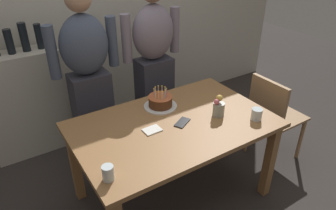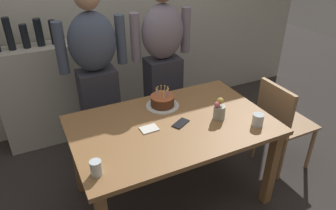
{
  "view_description": "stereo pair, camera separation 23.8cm",
  "coord_description": "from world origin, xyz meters",
  "px_view_note": "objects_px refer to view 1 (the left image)",
  "views": [
    {
      "loc": [
        -1.1,
        -1.64,
        2.03
      ],
      "look_at": [
        0.02,
        0.1,
        0.84
      ],
      "focal_mm": 33.33,
      "sensor_mm": 36.0,
      "label": 1
    },
    {
      "loc": [
        -0.89,
        -1.76,
        2.03
      ],
      "look_at": [
        0.02,
        0.1,
        0.84
      ],
      "focal_mm": 33.33,
      "sensor_mm": 36.0,
      "label": 2
    }
  ],
  "objects_px": {
    "water_glass_near": "(108,173)",
    "flower_vase": "(219,107)",
    "birthday_cake": "(160,102)",
    "dining_chair": "(272,113)",
    "napkin_stack": "(152,130)",
    "person_man_bearded": "(89,79)",
    "person_woman_cardigan": "(154,63)",
    "water_glass_far": "(257,114)",
    "cell_phone": "(182,122)"
  },
  "relations": [
    {
      "from": "dining_chair",
      "to": "flower_vase",
      "type": "bearing_deg",
      "value": 91.83
    },
    {
      "from": "water_glass_near",
      "to": "cell_phone",
      "type": "relative_size",
      "value": 0.68
    },
    {
      "from": "person_man_bearded",
      "to": "person_woman_cardigan",
      "type": "relative_size",
      "value": 1.0
    },
    {
      "from": "person_man_bearded",
      "to": "person_woman_cardigan",
      "type": "bearing_deg",
      "value": -180.0
    },
    {
      "from": "cell_phone",
      "to": "person_man_bearded",
      "type": "relative_size",
      "value": 0.09
    },
    {
      "from": "water_glass_near",
      "to": "napkin_stack",
      "type": "bearing_deg",
      "value": 32.27
    },
    {
      "from": "napkin_stack",
      "to": "person_woman_cardigan",
      "type": "distance_m",
      "value": 0.97
    },
    {
      "from": "water_glass_near",
      "to": "person_man_bearded",
      "type": "relative_size",
      "value": 0.06
    },
    {
      "from": "cell_phone",
      "to": "person_woman_cardigan",
      "type": "bearing_deg",
      "value": 44.52
    },
    {
      "from": "cell_phone",
      "to": "person_woman_cardigan",
      "type": "distance_m",
      "value": 0.9
    },
    {
      "from": "birthday_cake",
      "to": "flower_vase",
      "type": "height_order",
      "value": "flower_vase"
    },
    {
      "from": "birthday_cake",
      "to": "napkin_stack",
      "type": "xyz_separation_m",
      "value": [
        -0.23,
        -0.26,
        -0.04
      ]
    },
    {
      "from": "water_glass_near",
      "to": "person_man_bearded",
      "type": "height_order",
      "value": "person_man_bearded"
    },
    {
      "from": "cell_phone",
      "to": "dining_chair",
      "type": "distance_m",
      "value": 1.03
    },
    {
      "from": "dining_chair",
      "to": "napkin_stack",
      "type": "bearing_deg",
      "value": 86.77
    },
    {
      "from": "birthday_cake",
      "to": "napkin_stack",
      "type": "bearing_deg",
      "value": -130.95
    },
    {
      "from": "water_glass_near",
      "to": "dining_chair",
      "type": "distance_m",
      "value": 1.75
    },
    {
      "from": "napkin_stack",
      "to": "dining_chair",
      "type": "distance_m",
      "value": 1.27
    },
    {
      "from": "water_glass_far",
      "to": "water_glass_near",
      "type": "bearing_deg",
      "value": 180.0
    },
    {
      "from": "flower_vase",
      "to": "person_man_bearded",
      "type": "distance_m",
      "value": 1.15
    },
    {
      "from": "water_glass_near",
      "to": "napkin_stack",
      "type": "distance_m",
      "value": 0.56
    },
    {
      "from": "birthday_cake",
      "to": "cell_phone",
      "type": "height_order",
      "value": "birthday_cake"
    },
    {
      "from": "water_glass_far",
      "to": "person_man_bearded",
      "type": "xyz_separation_m",
      "value": [
        -0.91,
        1.12,
        0.09
      ]
    },
    {
      "from": "water_glass_near",
      "to": "person_woman_cardigan",
      "type": "bearing_deg",
      "value": 49.19
    },
    {
      "from": "flower_vase",
      "to": "water_glass_near",
      "type": "bearing_deg",
      "value": -168.63
    },
    {
      "from": "person_woman_cardigan",
      "to": "dining_chair",
      "type": "height_order",
      "value": "person_woman_cardigan"
    },
    {
      "from": "napkin_stack",
      "to": "dining_chair",
      "type": "xyz_separation_m",
      "value": [
        1.24,
        -0.07,
        -0.23
      ]
    },
    {
      "from": "birthday_cake",
      "to": "dining_chair",
      "type": "distance_m",
      "value": 1.1
    },
    {
      "from": "birthday_cake",
      "to": "flower_vase",
      "type": "xyz_separation_m",
      "value": [
        0.31,
        -0.36,
        0.03
      ]
    },
    {
      "from": "birthday_cake",
      "to": "flower_vase",
      "type": "bearing_deg",
      "value": -49.04
    },
    {
      "from": "birthday_cake",
      "to": "cell_phone",
      "type": "relative_size",
      "value": 1.88
    },
    {
      "from": "flower_vase",
      "to": "napkin_stack",
      "type": "bearing_deg",
      "value": 170.25
    },
    {
      "from": "birthday_cake",
      "to": "flower_vase",
      "type": "distance_m",
      "value": 0.47
    },
    {
      "from": "water_glass_near",
      "to": "flower_vase",
      "type": "relative_size",
      "value": 0.56
    },
    {
      "from": "birthday_cake",
      "to": "person_man_bearded",
      "type": "bearing_deg",
      "value": 125.01
    },
    {
      "from": "napkin_stack",
      "to": "flower_vase",
      "type": "height_order",
      "value": "flower_vase"
    },
    {
      "from": "water_glass_far",
      "to": "flower_vase",
      "type": "distance_m",
      "value": 0.29
    },
    {
      "from": "birthday_cake",
      "to": "person_man_bearded",
      "type": "relative_size",
      "value": 0.16
    },
    {
      "from": "person_woman_cardigan",
      "to": "birthday_cake",
      "type": "bearing_deg",
      "value": 64.37
    },
    {
      "from": "birthday_cake",
      "to": "napkin_stack",
      "type": "relative_size",
      "value": 2.12
    },
    {
      "from": "water_glass_near",
      "to": "person_man_bearded",
      "type": "distance_m",
      "value": 1.16
    },
    {
      "from": "napkin_stack",
      "to": "flower_vase",
      "type": "distance_m",
      "value": 0.55
    },
    {
      "from": "water_glass_near",
      "to": "dining_chair",
      "type": "bearing_deg",
      "value": 7.49
    },
    {
      "from": "water_glass_near",
      "to": "napkin_stack",
      "type": "xyz_separation_m",
      "value": [
        0.47,
        0.3,
        -0.04
      ]
    },
    {
      "from": "napkin_stack",
      "to": "person_man_bearded",
      "type": "height_order",
      "value": "person_man_bearded"
    },
    {
      "from": "water_glass_far",
      "to": "napkin_stack",
      "type": "bearing_deg",
      "value": 158.43
    },
    {
      "from": "water_glass_far",
      "to": "dining_chair",
      "type": "relative_size",
      "value": 0.1
    },
    {
      "from": "person_woman_cardigan",
      "to": "cell_phone",
      "type": "bearing_deg",
      "value": 73.34
    },
    {
      "from": "dining_chair",
      "to": "cell_phone",
      "type": "bearing_deg",
      "value": 87.8
    },
    {
      "from": "flower_vase",
      "to": "person_man_bearded",
      "type": "relative_size",
      "value": 0.1
    }
  ]
}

